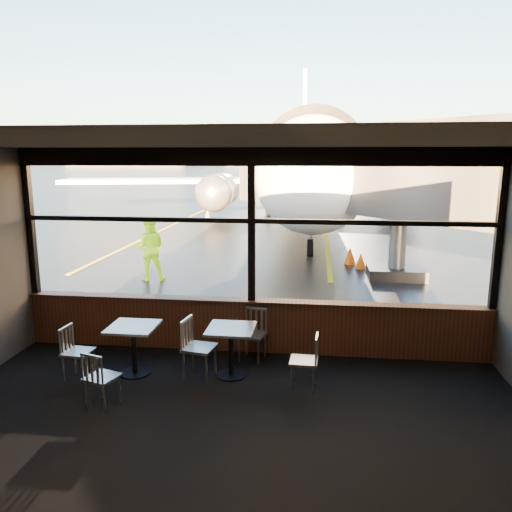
% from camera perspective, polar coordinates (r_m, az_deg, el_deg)
% --- Properties ---
extents(ground_plane, '(520.00, 520.00, 0.00)m').
position_cam_1_polar(ground_plane, '(128.25, 6.55, 9.78)').
color(ground_plane, black).
rests_on(ground_plane, ground).
extents(carpet_floor, '(8.00, 6.00, 0.01)m').
position_cam_1_polar(carpet_floor, '(6.28, -4.25, -20.94)').
color(carpet_floor, black).
rests_on(carpet_floor, ground).
extents(ceiling, '(8.00, 6.00, 0.04)m').
position_cam_1_polar(ceiling, '(5.31, -4.82, 12.81)').
color(ceiling, '#38332D').
rests_on(ceiling, ground).
extents(wall_back, '(8.00, 0.04, 3.50)m').
position_cam_1_polar(wall_back, '(2.93, -17.13, -22.56)').
color(wall_back, '#4B433C').
rests_on(wall_back, ground).
extents(window_sill, '(8.00, 0.28, 0.90)m').
position_cam_1_polar(window_sill, '(8.77, -0.48, -8.04)').
color(window_sill, '#592D1B').
rests_on(window_sill, ground).
extents(window_header, '(8.00, 0.18, 0.30)m').
position_cam_1_polar(window_header, '(8.27, -0.51, 11.28)').
color(window_header, black).
rests_on(window_header, ground).
extents(mullion_left, '(0.12, 0.12, 2.60)m').
position_cam_1_polar(mullion_left, '(9.69, -24.40, 3.45)').
color(mullion_left, black).
rests_on(mullion_left, ground).
extents(mullion_centre, '(0.12, 0.12, 2.60)m').
position_cam_1_polar(mullion_centre, '(8.35, -0.50, 3.36)').
color(mullion_centre, black).
rests_on(mullion_centre, ground).
extents(mullion_right, '(0.12, 0.12, 2.60)m').
position_cam_1_polar(mullion_right, '(8.77, 26.06, 2.59)').
color(mullion_right, black).
rests_on(mullion_right, ground).
extents(window_transom, '(8.00, 0.10, 0.08)m').
position_cam_1_polar(window_transom, '(8.34, -0.50, 4.04)').
color(window_transom, black).
rests_on(window_transom, ground).
extents(airliner, '(29.21, 34.57, 10.24)m').
position_cam_1_polar(airliner, '(28.15, 5.86, 14.88)').
color(airliner, white).
rests_on(airliner, ground_plane).
extents(jet_bridge, '(9.36, 11.43, 4.99)m').
position_cam_1_polar(jet_bridge, '(13.96, 17.51, 7.28)').
color(jet_bridge, '#2C2C2E').
rests_on(jet_bridge, ground_plane).
extents(cafe_table_near, '(0.72, 0.72, 0.79)m').
position_cam_1_polar(cafe_table_near, '(7.84, -2.85, -10.90)').
color(cafe_table_near, gray).
rests_on(cafe_table_near, carpet_floor).
extents(cafe_table_mid, '(0.72, 0.72, 0.79)m').
position_cam_1_polar(cafe_table_mid, '(8.12, -13.76, -10.39)').
color(cafe_table_mid, '#A19C94').
rests_on(cafe_table_mid, carpet_floor).
extents(chair_near_e, '(0.48, 0.48, 0.83)m').
position_cam_1_polar(chair_near_e, '(7.47, 5.49, -11.90)').
color(chair_near_e, '#ADA99C').
rests_on(chair_near_e, carpet_floor).
extents(chair_near_w, '(0.60, 0.60, 0.95)m').
position_cam_1_polar(chair_near_w, '(7.80, -6.48, -10.46)').
color(chair_near_w, beige).
rests_on(chair_near_w, carpet_floor).
extents(chair_near_n, '(0.57, 0.57, 0.87)m').
position_cam_1_polar(chair_near_n, '(8.39, -0.43, -9.04)').
color(chair_near_n, '#B6B0A4').
rests_on(chair_near_n, carpet_floor).
extents(chair_mid_s, '(0.56, 0.56, 0.82)m').
position_cam_1_polar(chair_mid_s, '(7.26, -17.17, -13.18)').
color(chair_mid_s, '#B2ACA1').
rests_on(chair_mid_s, carpet_floor).
extents(chair_mid_w, '(0.49, 0.49, 0.84)m').
position_cam_1_polar(chair_mid_w, '(8.21, -19.66, -10.36)').
color(chair_mid_w, beige).
rests_on(chair_mid_w, carpet_floor).
extents(ground_crew, '(1.01, 0.87, 1.78)m').
position_cam_1_polar(ground_crew, '(13.93, -12.10, 0.88)').
color(ground_crew, '#BFF219').
rests_on(ground_crew, ground_plane).
extents(cone_nose, '(0.39, 0.39, 0.54)m').
position_cam_1_polar(cone_nose, '(16.05, 10.68, 0.05)').
color(cone_nose, '#FF5C08').
rests_on(cone_nose, ground_plane).
extents(cone_wing, '(0.31, 0.31, 0.43)m').
position_cam_1_polar(cone_wing, '(28.10, -5.56, 4.87)').
color(cone_wing, '#F86207').
rests_on(cone_wing, ground_plane).
extents(hangar_left, '(45.00, 18.00, 11.00)m').
position_cam_1_polar(hangar_left, '(201.18, -14.05, 11.63)').
color(hangar_left, silver).
rests_on(hangar_left, ground_plane).
extents(hangar_mid, '(38.00, 15.00, 10.00)m').
position_cam_1_polar(hangar_mid, '(193.21, 6.76, 11.77)').
color(hangar_mid, silver).
rests_on(hangar_mid, ground_plane).
extents(hangar_right, '(50.00, 20.00, 12.00)m').
position_cam_1_polar(hangar_right, '(195.32, 24.99, 11.09)').
color(hangar_right, silver).
rests_on(hangar_right, ground_plane).
extents(fuel_tank_a, '(8.00, 8.00, 6.00)m').
position_cam_1_polar(fuel_tank_a, '(192.72, -2.39, 11.24)').
color(fuel_tank_a, silver).
rests_on(fuel_tank_a, ground_plane).
extents(fuel_tank_b, '(8.00, 8.00, 6.00)m').
position_cam_1_polar(fuel_tank_b, '(191.37, 0.63, 11.25)').
color(fuel_tank_b, silver).
rests_on(fuel_tank_b, ground_plane).
extents(fuel_tank_c, '(8.00, 8.00, 6.00)m').
position_cam_1_polar(fuel_tank_c, '(190.52, 3.68, 11.22)').
color(fuel_tank_c, silver).
rests_on(fuel_tank_c, ground_plane).
extents(treeline, '(360.00, 3.00, 12.00)m').
position_cam_1_polar(treeline, '(218.22, 6.80, 11.97)').
color(treeline, black).
rests_on(treeline, ground_plane).
extents(cone_extra, '(0.35, 0.35, 0.49)m').
position_cam_1_polar(cone_extra, '(15.48, 11.87, -0.51)').
color(cone_extra, '#F75D07').
rests_on(cone_extra, ground_plane).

